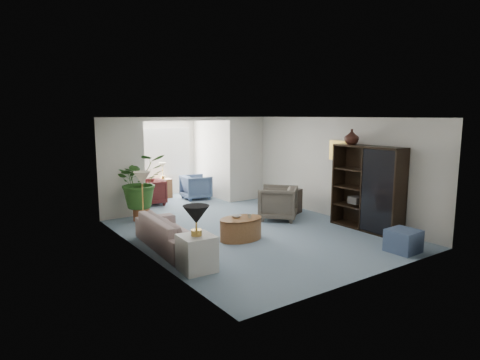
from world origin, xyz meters
TOP-DOWN VIEW (x-y plane):
  - floor at (0.00, 0.00)m, footprint 6.00×6.00m
  - sunroom_floor at (0.00, 4.10)m, footprint 2.60×2.60m
  - back_pier_left at (-1.90, 3.00)m, footprint 1.20×0.12m
  - back_pier_right at (1.90, 3.00)m, footprint 1.20×0.12m
  - back_header at (0.00, 3.00)m, footprint 2.60×0.12m
  - window_pane at (0.00, 5.18)m, footprint 2.20×0.02m
  - window_blinds at (0.00, 5.15)m, footprint 2.20×0.02m
  - framed_picture at (2.46, -0.10)m, footprint 0.04×0.50m
  - sofa at (-1.90, 0.16)m, footprint 0.94×2.15m
  - end_table at (-2.10, -1.19)m, footprint 0.58×0.58m
  - table_lamp at (-2.10, -1.19)m, footprint 0.44×0.44m
  - floor_lamp at (-2.09, 1.16)m, footprint 0.36×0.36m
  - coffee_table at (-0.51, -0.17)m, footprint 0.98×0.98m
  - coffee_bowl at (-0.56, -0.07)m, footprint 0.20×0.20m
  - coffee_cup at (-0.36, -0.27)m, footprint 0.09×0.09m
  - wingback_chair at (1.20, 0.68)m, footprint 1.26×1.26m
  - side_table_dark at (1.90, 0.98)m, footprint 0.65×0.59m
  - entertainment_cabinet at (2.23, -1.16)m, footprint 0.45×1.70m
  - cabinet_urn at (2.23, -0.66)m, footprint 0.33×0.33m
  - ottoman at (1.56, -2.56)m, footprint 0.55×0.55m
  - plant_pot at (-1.63, 2.49)m, footprint 0.40×0.40m
  - house_plant at (-1.63, 2.49)m, footprint 1.19×1.03m
  - sunroom_chair_blue at (0.73, 4.04)m, footprint 0.89×0.87m
  - sunroom_chair_maroon at (-0.77, 4.04)m, footprint 0.88×0.86m
  - sunroom_table at (-0.02, 4.79)m, footprint 0.52×0.42m
  - shelf_clutter at (2.18, -1.38)m, footprint 0.30×0.97m

SIDE VIEW (x-z plane):
  - floor at x=0.00m, z-range 0.00..0.00m
  - sunroom_floor at x=0.00m, z-range 0.00..0.00m
  - plant_pot at x=-1.63m, z-range 0.00..0.32m
  - ottoman at x=1.56m, z-range 0.00..0.42m
  - coffee_table at x=-0.51m, z-range 0.00..0.45m
  - sunroom_table at x=-0.02m, z-range 0.00..0.59m
  - end_table at x=-2.10m, z-range 0.00..0.60m
  - sofa at x=-1.90m, z-range 0.00..0.61m
  - side_table_dark at x=1.90m, z-range 0.00..0.63m
  - sunroom_chair_maroon at x=-0.77m, z-range 0.00..0.73m
  - sunroom_chair_blue at x=0.73m, z-range 0.00..0.74m
  - wingback_chair at x=1.20m, z-range 0.00..0.82m
  - coffee_bowl at x=-0.56m, z-range 0.45..0.50m
  - coffee_cup at x=-0.36m, z-range 0.45..0.53m
  - entertainment_cabinet at x=2.23m, z-range 0.00..1.89m
  - table_lamp at x=-2.10m, z-range 0.80..1.10m
  - shelf_clutter at x=2.18m, z-range 0.45..1.51m
  - house_plant at x=-1.63m, z-range 0.32..1.64m
  - back_pier_left at x=-1.90m, z-range 0.00..2.50m
  - back_pier_right at x=1.90m, z-range 0.00..2.50m
  - floor_lamp at x=-2.09m, z-range 1.11..1.39m
  - window_pane at x=0.00m, z-range 0.65..2.15m
  - window_blinds at x=0.00m, z-range 0.65..2.15m
  - framed_picture at x=2.46m, z-range 1.50..1.90m
  - cabinet_urn at x=2.23m, z-range 1.89..2.24m
  - back_header at x=0.00m, z-range 2.40..2.50m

